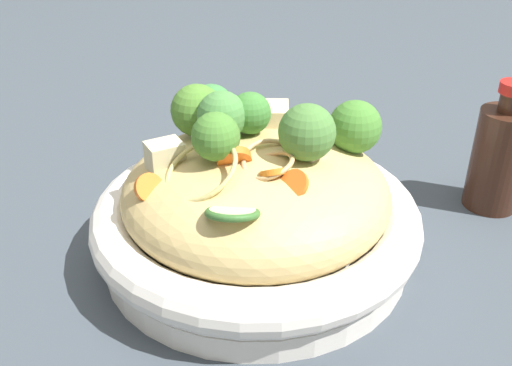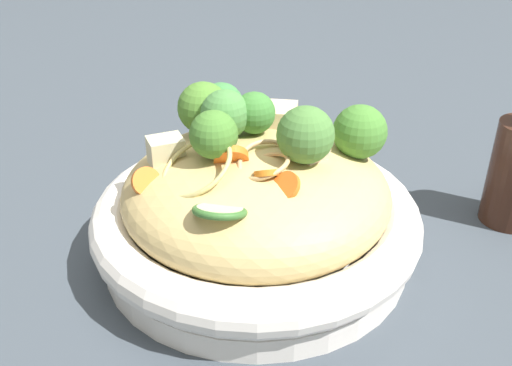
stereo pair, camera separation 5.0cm
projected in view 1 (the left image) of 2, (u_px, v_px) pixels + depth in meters
ground_plane at (256, 251)px, 0.54m from camera, size 3.00×3.00×0.00m
serving_bowl at (256, 224)px, 0.52m from camera, size 0.29×0.29×0.06m
noodle_heap at (256, 191)px, 0.50m from camera, size 0.23×0.23×0.10m
broccoli_florets at (256, 121)px, 0.50m from camera, size 0.18×0.18×0.07m
carrot_coins at (231, 172)px, 0.45m from camera, size 0.11×0.10×0.04m
zucchini_slices at (223, 164)px, 0.48m from camera, size 0.18×0.13×0.02m
chicken_chunks at (248, 134)px, 0.51m from camera, size 0.11×0.15×0.03m
soy_sauce_bottle at (499, 156)px, 0.58m from camera, size 0.05×0.05×0.14m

